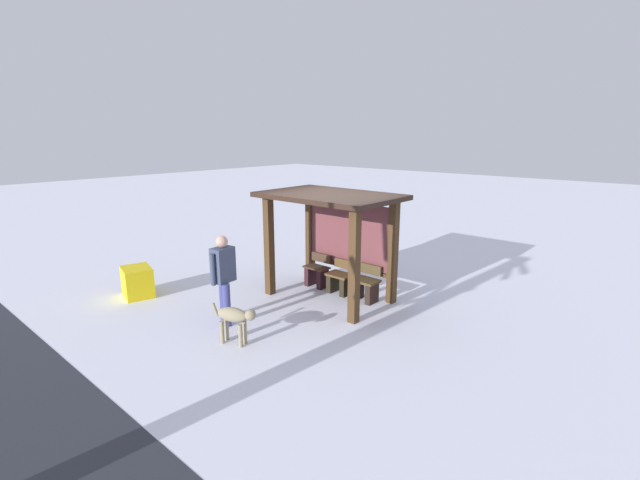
{
  "coord_description": "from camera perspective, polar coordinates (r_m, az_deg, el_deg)",
  "views": [
    {
      "loc": [
        5.61,
        -6.73,
        3.41
      ],
      "look_at": [
        -0.07,
        -0.22,
        1.3
      ],
      "focal_mm": 24.51,
      "sensor_mm": 36.0,
      "label": 1
    }
  ],
  "objects": [
    {
      "name": "person_walking",
      "position": [
        8.1,
        -12.5,
        -4.24
      ],
      "size": [
        0.45,
        0.59,
        1.65
      ],
      "color": "#3B455F",
      "rests_on": "ground"
    },
    {
      "name": "bench_right_inside",
      "position": [
        9.19,
        5.91,
        -6.1
      ],
      "size": [
        0.57,
        0.4,
        0.75
      ],
      "color": "#4B3B23",
      "rests_on": "ground"
    },
    {
      "name": "bench_left_inside",
      "position": [
        9.98,
        -0.4,
        -4.42
      ],
      "size": [
        0.57,
        0.35,
        0.75
      ],
      "color": "#412E20",
      "rests_on": "ground"
    },
    {
      "name": "bus_shelter",
      "position": [
        9.06,
        1.91,
        2.75
      ],
      "size": [
        2.77,
        1.81,
        2.24
      ],
      "color": "#442E1A",
      "rests_on": "ground"
    },
    {
      "name": "dog",
      "position": [
        7.42,
        -11.05,
        -9.92
      ],
      "size": [
        0.8,
        0.4,
        0.67
      ],
      "color": "gray",
      "rests_on": "ground"
    },
    {
      "name": "ground_plane",
      "position": [
        9.41,
        1.19,
        -7.53
      ],
      "size": [
        60.0,
        60.0,
        0.0
      ],
      "primitive_type": "plane",
      "color": "white"
    },
    {
      "name": "bench_center_inside",
      "position": [
        9.57,
        2.62,
        -5.3
      ],
      "size": [
        0.57,
        0.39,
        0.73
      ],
      "color": "brown",
      "rests_on": "ground"
    },
    {
      "name": "grit_bin",
      "position": [
        10.19,
        -22.73,
        -5.05
      ],
      "size": [
        0.83,
        0.73,
        0.64
      ],
      "primitive_type": "cube",
      "rotation": [
        0.0,
        0.0,
        -0.28
      ],
      "color": "yellow",
      "rests_on": "ground"
    }
  ]
}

